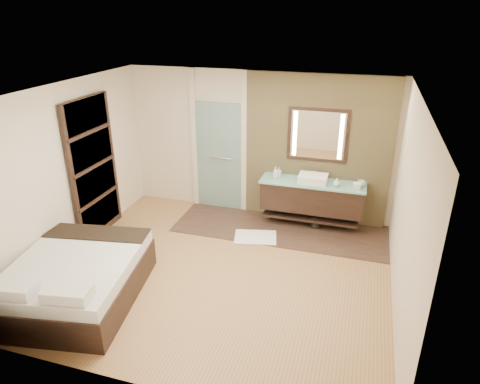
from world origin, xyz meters
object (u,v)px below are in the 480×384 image
(bed, at_px, (76,279))
(vanity, at_px, (312,196))
(waste_bin, at_px, (316,222))
(mirror_unit, at_px, (318,135))

(bed, bearing_deg, vanity, 38.87)
(waste_bin, bearing_deg, mirror_unit, 110.13)
(mirror_unit, height_order, waste_bin, mirror_unit)
(vanity, distance_m, waste_bin, 0.49)
(mirror_unit, height_order, bed, mirror_unit)
(mirror_unit, xyz_separation_m, bed, (-2.75, -3.31, -1.34))
(mirror_unit, bearing_deg, bed, -129.67)
(vanity, xyz_separation_m, bed, (-2.75, -3.08, -0.27))
(vanity, height_order, waste_bin, vanity)
(vanity, relative_size, mirror_unit, 1.75)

